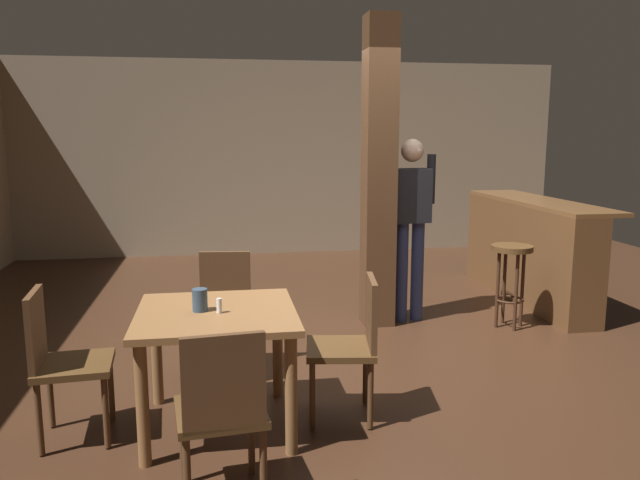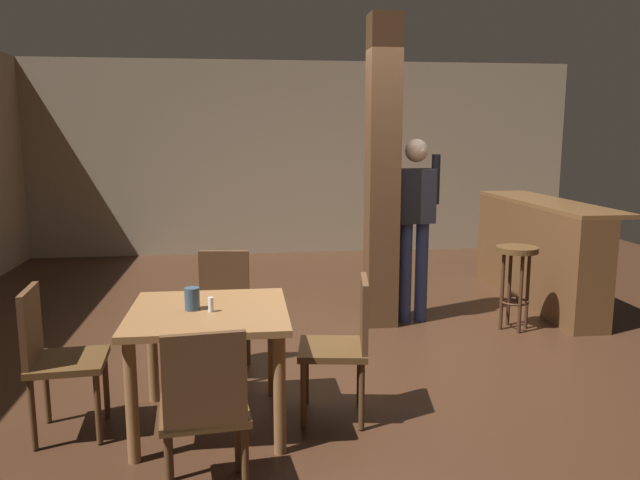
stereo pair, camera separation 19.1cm
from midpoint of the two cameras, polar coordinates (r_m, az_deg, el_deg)
The scene contains 13 objects.
ground_plane at distance 5.15m, azimuth 4.64°, elevation -10.43°, with size 10.80×10.80×0.00m, color #382114.
wall_back at distance 9.29m, azimuth -0.87°, elevation 7.46°, with size 8.00×0.10×2.80m, color gray.
pillar at distance 5.70m, azimuth 6.69°, elevation 5.94°, with size 0.28×0.28×2.80m, color #4C301C.
dining_table at distance 3.83m, azimuth -8.70°, elevation -8.07°, with size 0.94×0.94×0.73m.
chair_north at distance 4.70m, azimuth -7.77°, elevation -5.97°, with size 0.47×0.47×0.89m.
chair_south at distance 3.07m, azimuth -8.70°, elevation -14.76°, with size 0.46×0.46×0.89m.
chair_west at distance 3.97m, azimuth -21.86°, elevation -9.61°, with size 0.45×0.45×0.89m.
chair_east at distance 3.92m, azimuth 3.73°, elevation -9.16°, with size 0.48×0.48×0.89m.
napkin_cup at distance 3.78m, azimuth -10.20°, elevation -5.32°, with size 0.09×0.09×0.14m, color #33475B.
salt_shaker at distance 3.73m, azimuth -8.51°, elevation -5.87°, with size 0.03×0.03×0.09m, color silver.
standing_person at distance 5.87m, azimuth 9.58°, elevation 2.08°, with size 0.47×0.23×1.72m.
bar_counter at distance 6.98m, azimuth 19.91°, elevation -0.94°, with size 0.56×2.32×1.08m.
bar_stool_near at distance 5.92m, azimuth 18.39°, elevation -2.35°, with size 0.37×0.37×0.77m.
Camera 2 is at (-0.90, -4.74, 1.78)m, focal length 35.00 mm.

